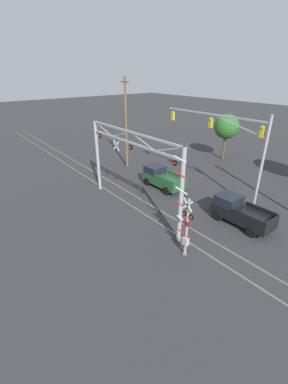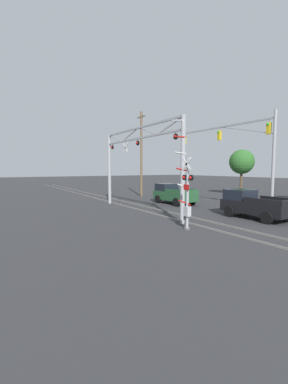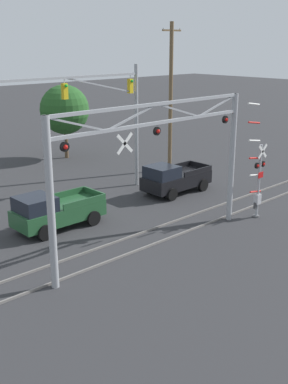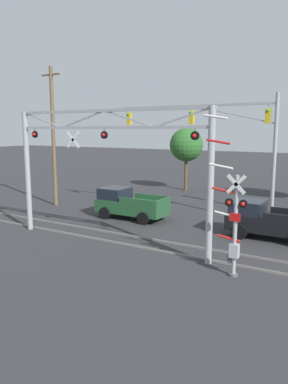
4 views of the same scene
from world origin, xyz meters
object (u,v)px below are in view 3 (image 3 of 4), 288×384
(pickup_truck_lead, at_px, (54,211))
(utility_pole_right, at_px, (171,97))
(crossing_gantry, at_px, (156,159))
(background_tree_far_left_verge, at_px, (65,110))
(traffic_signal_span, at_px, (104,107))
(pickup_truck_following, at_px, (174,178))
(crossing_signal_mast, at_px, (258,180))

(pickup_truck_lead, xyz_separation_m, utility_pole_right, (12.97, 4.30, 4.51))
(crossing_gantry, distance_m, utility_pole_right, 14.55)
(crossing_gantry, height_order, background_tree_far_left_verge, crossing_gantry)
(pickup_truck_lead, distance_m, utility_pole_right, 14.39)
(utility_pole_right, relative_size, background_tree_far_left_verge, 1.77)
(crossing_gantry, xyz_separation_m, utility_pole_right, (10.87, 9.61, 1.16))
(traffic_signal_span, height_order, pickup_truck_following, traffic_signal_span)
(traffic_signal_span, xyz_separation_m, pickup_truck_following, (3.15, -3.01, -4.54))
(pickup_truck_following, xyz_separation_m, background_tree_far_left_verge, (0.61, 12.92, 3.04))
(traffic_signal_span, distance_m, pickup_truck_following, 6.29)
(crossing_signal_mast, xyz_separation_m, traffic_signal_span, (-3.17, 9.21, 3.33))
(crossing_gantry, height_order, pickup_truck_following, crossing_gantry)
(pickup_truck_lead, bearing_deg, background_tree_far_left_verge, 53.57)
(pickup_truck_following, bearing_deg, background_tree_far_left_verge, 87.30)
(crossing_signal_mast, relative_size, traffic_signal_span, 0.58)
(pickup_truck_following, bearing_deg, crossing_signal_mast, -89.82)
(background_tree_far_left_verge, bearing_deg, utility_pole_right, -68.61)
(utility_pole_right, xyz_separation_m, background_tree_far_left_verge, (-3.40, 8.68, -1.47))
(traffic_signal_span, bearing_deg, pickup_truck_lead, -152.22)
(crossing_signal_mast, height_order, utility_pole_right, utility_pole_right)
(background_tree_far_left_verge, bearing_deg, pickup_truck_lead, -126.43)
(crossing_signal_mast, distance_m, pickup_truck_following, 6.31)
(background_tree_far_left_verge, bearing_deg, traffic_signal_span, -110.79)
(pickup_truck_following, height_order, utility_pole_right, utility_pole_right)
(pickup_truck_following, distance_m, utility_pole_right, 7.38)
(crossing_signal_mast, height_order, background_tree_far_left_verge, crossing_signal_mast)
(utility_pole_right, bearing_deg, crossing_gantry, -138.51)
(traffic_signal_span, bearing_deg, pickup_truck_following, -43.72)
(crossing_gantry, relative_size, pickup_truck_lead, 2.41)
(crossing_signal_mast, relative_size, pickup_truck_following, 1.36)
(traffic_signal_span, relative_size, utility_pole_right, 1.04)
(pickup_truck_lead, relative_size, pickup_truck_following, 1.01)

